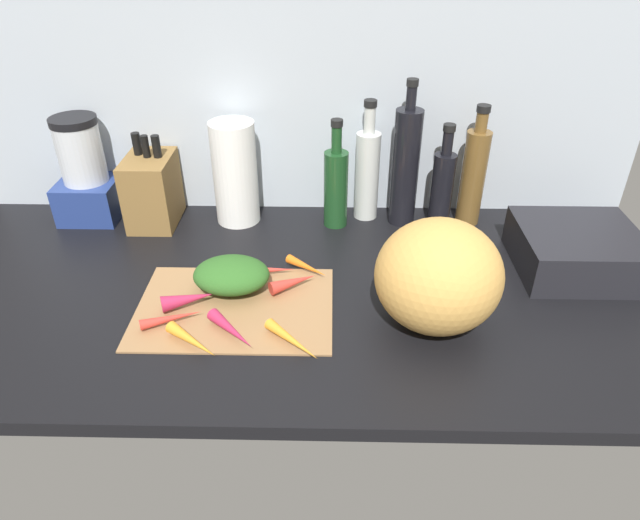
{
  "coord_description": "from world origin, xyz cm",
  "views": [
    {
      "loc": [
        6.86,
        -101.21,
        71.1
      ],
      "look_at": [
        4.88,
        -7.26,
        11.01
      ],
      "focal_mm": 31.67,
      "sensor_mm": 36.0,
      "label": 1
    }
  ],
  "objects_px": {
    "bottle_3": "(442,186)",
    "paper_towel_roll": "(235,173)",
    "carrot_1": "(270,270)",
    "winter_squash": "(438,276)",
    "carrot_0": "(188,299)",
    "carrot_4": "(307,267)",
    "dish_rack": "(576,250)",
    "carrot_7": "(292,341)",
    "knife_block": "(152,190)",
    "carrot_5": "(171,318)",
    "bottle_1": "(367,172)",
    "bottle_2": "(405,166)",
    "carrot_2": "(293,282)",
    "carrot_6": "(231,330)",
    "cutting_board": "(235,306)",
    "bottle_4": "(473,175)",
    "carrot_3": "(192,341)",
    "blender_appliance": "(86,176)",
    "bottle_0": "(336,186)"
  },
  "relations": [
    {
      "from": "bottle_1",
      "to": "bottle_2",
      "type": "relative_size",
      "value": 0.84
    },
    {
      "from": "bottle_1",
      "to": "carrot_0",
      "type": "bearing_deg",
      "value": -132.45
    },
    {
      "from": "paper_towel_roll",
      "to": "carrot_0",
      "type": "bearing_deg",
      "value": -96.86
    },
    {
      "from": "paper_towel_roll",
      "to": "bottle_3",
      "type": "height_order",
      "value": "bottle_3"
    },
    {
      "from": "carrot_0",
      "to": "carrot_7",
      "type": "bearing_deg",
      "value": -28.04
    },
    {
      "from": "carrot_1",
      "to": "bottle_1",
      "type": "height_order",
      "value": "bottle_1"
    },
    {
      "from": "carrot_1",
      "to": "winter_squash",
      "type": "distance_m",
      "value": 0.38
    },
    {
      "from": "knife_block",
      "to": "blender_appliance",
      "type": "distance_m",
      "value": 0.18
    },
    {
      "from": "carrot_0",
      "to": "dish_rack",
      "type": "height_order",
      "value": "dish_rack"
    },
    {
      "from": "cutting_board",
      "to": "carrot_0",
      "type": "xyz_separation_m",
      "value": [
        -0.09,
        -0.0,
        0.02
      ]
    },
    {
      "from": "bottle_2",
      "to": "bottle_1",
      "type": "bearing_deg",
      "value": 163.41
    },
    {
      "from": "knife_block",
      "to": "carrot_5",
      "type": "bearing_deg",
      "value": -71.52
    },
    {
      "from": "carrot_4",
      "to": "bottle_1",
      "type": "bearing_deg",
      "value": 62.93
    },
    {
      "from": "carrot_1",
      "to": "carrot_2",
      "type": "relative_size",
      "value": 1.07
    },
    {
      "from": "bottle_2",
      "to": "bottle_3",
      "type": "bearing_deg",
      "value": -8.94
    },
    {
      "from": "carrot_3",
      "to": "carrot_5",
      "type": "xyz_separation_m",
      "value": [
        -0.06,
        0.07,
        -0.0
      ]
    },
    {
      "from": "winter_squash",
      "to": "carrot_6",
      "type": "bearing_deg",
      "value": -171.61
    },
    {
      "from": "carrot_7",
      "to": "bottle_4",
      "type": "bearing_deg",
      "value": 50.09
    },
    {
      "from": "bottle_2",
      "to": "cutting_board",
      "type": "bearing_deg",
      "value": -134.69
    },
    {
      "from": "carrot_1",
      "to": "carrot_4",
      "type": "distance_m",
      "value": 0.08
    },
    {
      "from": "bottle_1",
      "to": "dish_rack",
      "type": "bearing_deg",
      "value": -27.88
    },
    {
      "from": "cutting_board",
      "to": "paper_towel_roll",
      "type": "xyz_separation_m",
      "value": [
        -0.05,
        0.38,
        0.13
      ]
    },
    {
      "from": "carrot_2",
      "to": "carrot_5",
      "type": "relative_size",
      "value": 0.87
    },
    {
      "from": "carrot_2",
      "to": "winter_squash",
      "type": "distance_m",
      "value": 0.31
    },
    {
      "from": "cutting_board",
      "to": "carrot_2",
      "type": "height_order",
      "value": "carrot_2"
    },
    {
      "from": "knife_block",
      "to": "bottle_4",
      "type": "relative_size",
      "value": 0.75
    },
    {
      "from": "carrot_0",
      "to": "carrot_4",
      "type": "relative_size",
      "value": 0.98
    },
    {
      "from": "paper_towel_roll",
      "to": "bottle_3",
      "type": "relative_size",
      "value": 0.99
    },
    {
      "from": "carrot_7",
      "to": "blender_appliance",
      "type": "distance_m",
      "value": 0.77
    },
    {
      "from": "carrot_4",
      "to": "bottle_4",
      "type": "distance_m",
      "value": 0.49
    },
    {
      "from": "carrot_6",
      "to": "dish_rack",
      "type": "height_order",
      "value": "dish_rack"
    },
    {
      "from": "carrot_5",
      "to": "paper_towel_roll",
      "type": "xyz_separation_m",
      "value": [
        0.07,
        0.44,
        0.11
      ]
    },
    {
      "from": "carrot_7",
      "to": "bottle_2",
      "type": "height_order",
      "value": "bottle_2"
    },
    {
      "from": "carrot_3",
      "to": "knife_block",
      "type": "bearing_deg",
      "value": 111.86
    },
    {
      "from": "winter_squash",
      "to": "bottle_4",
      "type": "distance_m",
      "value": 0.45
    },
    {
      "from": "bottle_4",
      "to": "cutting_board",
      "type": "bearing_deg",
      "value": -145.03
    },
    {
      "from": "carrot_0",
      "to": "dish_rack",
      "type": "xyz_separation_m",
      "value": [
        0.84,
        0.17,
        0.02
      ]
    },
    {
      "from": "carrot_2",
      "to": "dish_rack",
      "type": "bearing_deg",
      "value": 9.28
    },
    {
      "from": "carrot_2",
      "to": "cutting_board",
      "type": "bearing_deg",
      "value": -151.47
    },
    {
      "from": "bottle_3",
      "to": "paper_towel_roll",
      "type": "bearing_deg",
      "value": 178.39
    },
    {
      "from": "bottle_3",
      "to": "knife_block",
      "type": "bearing_deg",
      "value": -179.98
    },
    {
      "from": "carrot_4",
      "to": "winter_squash",
      "type": "xyz_separation_m",
      "value": [
        0.26,
        -0.17,
        0.09
      ]
    },
    {
      "from": "carrot_6",
      "to": "dish_rack",
      "type": "distance_m",
      "value": 0.79
    },
    {
      "from": "carrot_6",
      "to": "paper_towel_roll",
      "type": "bearing_deg",
      "value": 96.52
    },
    {
      "from": "carrot_5",
      "to": "bottle_4",
      "type": "xyz_separation_m",
      "value": [
        0.67,
        0.45,
        0.11
      ]
    },
    {
      "from": "bottle_1",
      "to": "dish_rack",
      "type": "distance_m",
      "value": 0.53
    },
    {
      "from": "carrot_0",
      "to": "bottle_3",
      "type": "distance_m",
      "value": 0.68
    },
    {
      "from": "carrot_7",
      "to": "paper_towel_roll",
      "type": "distance_m",
      "value": 0.55
    },
    {
      "from": "paper_towel_roll",
      "to": "bottle_0",
      "type": "distance_m",
      "value": 0.26
    },
    {
      "from": "dish_rack",
      "to": "carrot_1",
      "type": "bearing_deg",
      "value": -175.78
    }
  ]
}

